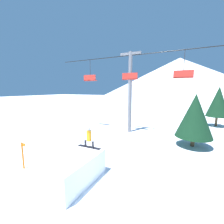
{
  "coord_description": "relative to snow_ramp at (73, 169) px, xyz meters",
  "views": [
    {
      "loc": [
        4.37,
        -5.71,
        5.04
      ],
      "look_at": [
        -0.94,
        4.85,
        3.25
      ],
      "focal_mm": 24.0,
      "sensor_mm": 36.0,
      "label": 1
    }
  ],
  "objects": [
    {
      "name": "pine_tree_far",
      "position": [
        9.09,
        18.6,
        2.67
      ],
      "size": [
        2.78,
        2.78,
        5.46
      ],
      "color": "#4C3823",
      "rests_on": "ground_plane"
    },
    {
      "name": "chairlift",
      "position": [
        -0.67,
        10.67,
        4.71
      ],
      "size": [
        19.36,
        0.44,
        9.2
      ],
      "color": "slate",
      "rests_on": "ground_plane"
    },
    {
      "name": "trail_marker",
      "position": [
        -3.77,
        -0.38,
        0.21
      ],
      "size": [
        0.41,
        0.1,
        1.75
      ],
      "color": "orange",
      "rests_on": "ground_plane"
    },
    {
      "name": "mountain_ridge",
      "position": [
        0.94,
        74.94,
        9.2
      ],
      "size": [
        81.44,
        81.44,
        19.85
      ],
      "color": "silver",
      "rests_on": "ground_plane"
    },
    {
      "name": "snowboarder",
      "position": [
        0.02,
        1.49,
        1.36
      ],
      "size": [
        1.59,
        0.3,
        1.3
      ],
      "color": "black",
      "rests_on": "snow_ramp"
    },
    {
      "name": "pine_tree_near",
      "position": [
        6.0,
        8.82,
        2.05
      ],
      "size": [
        3.06,
        3.06,
        4.69
      ],
      "color": "#4C3823",
      "rests_on": "ground_plane"
    },
    {
      "name": "snow_ramp",
      "position": [
        0.0,
        0.0,
        0.0
      ],
      "size": [
        2.1,
        3.44,
        1.45
      ],
      "color": "white",
      "rests_on": "ground_plane"
    },
    {
      "name": "ground_plane",
      "position": [
        0.94,
        -0.13,
        -0.73
      ],
      "size": [
        220.0,
        220.0,
        0.0
      ],
      "primitive_type": "plane",
      "color": "white"
    }
  ]
}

